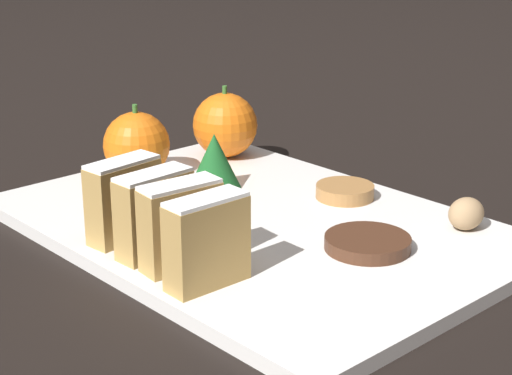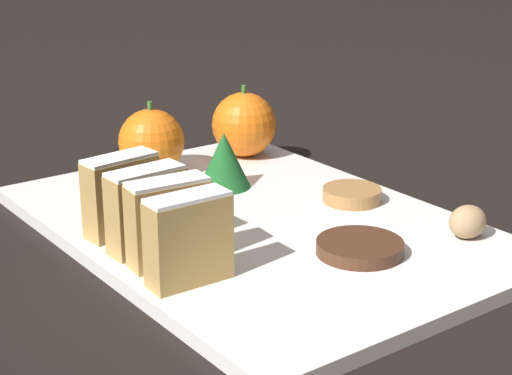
% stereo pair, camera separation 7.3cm
% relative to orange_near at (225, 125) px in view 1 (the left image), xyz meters
% --- Properties ---
extents(ground_plane, '(6.00, 6.00, 0.00)m').
position_rel_orange_near_xyz_m(ground_plane, '(-0.10, -0.16, -0.05)').
color(ground_plane, black).
extents(serving_platter, '(0.30, 0.43, 0.01)m').
position_rel_orange_near_xyz_m(serving_platter, '(-0.10, -0.16, -0.04)').
color(serving_platter, white).
rests_on(serving_platter, ground_plane).
extents(stollen_slice_front, '(0.06, 0.03, 0.07)m').
position_rel_orange_near_xyz_m(stollen_slice_front, '(-0.22, -0.23, -0.00)').
color(stollen_slice_front, tan).
rests_on(stollen_slice_front, serving_platter).
extents(stollen_slice_second, '(0.06, 0.03, 0.07)m').
position_rel_orange_near_xyz_m(stollen_slice_second, '(-0.21, -0.19, -0.00)').
color(stollen_slice_second, tan).
rests_on(stollen_slice_second, serving_platter).
extents(stollen_slice_third, '(0.06, 0.03, 0.07)m').
position_rel_orange_near_xyz_m(stollen_slice_third, '(-0.21, -0.16, -0.00)').
color(stollen_slice_third, tan).
rests_on(stollen_slice_third, serving_platter).
extents(stollen_slice_fourth, '(0.06, 0.03, 0.07)m').
position_rel_orange_near_xyz_m(stollen_slice_fourth, '(-0.21, -0.12, -0.00)').
color(stollen_slice_fourth, tan).
rests_on(stollen_slice_fourth, serving_platter).
extents(orange_near, '(0.07, 0.07, 0.08)m').
position_rel_orange_near_xyz_m(orange_near, '(0.00, 0.00, 0.00)').
color(orange_near, orange).
rests_on(orange_near, serving_platter).
extents(orange_far, '(0.07, 0.07, 0.07)m').
position_rel_orange_near_xyz_m(orange_far, '(-0.11, 0.01, -0.00)').
color(orange_far, orange).
rests_on(orange_far, serving_platter).
extents(walnut, '(0.03, 0.03, 0.03)m').
position_rel_orange_near_xyz_m(walnut, '(0.01, -0.30, -0.02)').
color(walnut, tan).
rests_on(walnut, serving_platter).
extents(chocolate_cookie, '(0.07, 0.07, 0.01)m').
position_rel_orange_near_xyz_m(chocolate_cookie, '(-0.08, -0.27, -0.03)').
color(chocolate_cookie, '#472819').
rests_on(chocolate_cookie, serving_platter).
extents(gingerbread_cookie, '(0.05, 0.05, 0.01)m').
position_rel_orange_near_xyz_m(gingerbread_cookie, '(-0.00, -0.18, -0.03)').
color(gingerbread_cookie, '#A3703D').
rests_on(gingerbread_cookie, serving_platter).
extents(evergreen_sprig, '(0.05, 0.05, 0.05)m').
position_rel_orange_near_xyz_m(evergreen_sprig, '(-0.08, -0.07, -0.01)').
color(evergreen_sprig, '#195623').
rests_on(evergreen_sprig, serving_platter).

